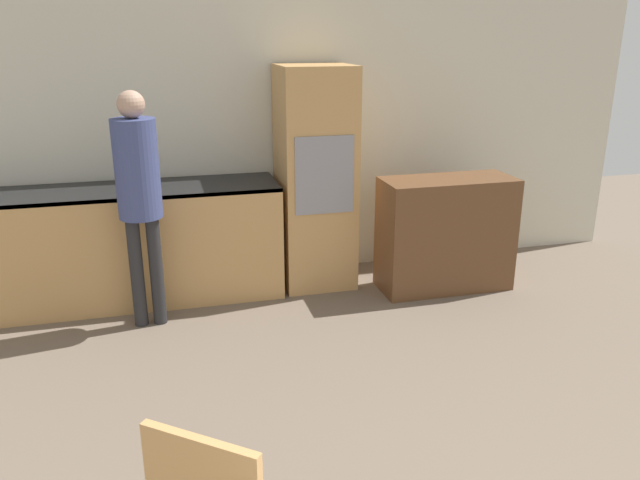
% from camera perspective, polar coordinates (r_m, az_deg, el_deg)
% --- Properties ---
extents(wall_back, '(6.95, 0.05, 2.60)m').
position_cam_1_polar(wall_back, '(5.22, -6.67, 10.51)').
color(wall_back, beige).
rests_on(wall_back, ground_plane).
extents(kitchen_counter, '(2.78, 0.60, 0.90)m').
position_cam_1_polar(kitchen_counter, '(5.04, -19.70, -0.52)').
color(kitchen_counter, tan).
rests_on(kitchen_counter, ground_plane).
extents(oven_unit, '(0.58, 0.59, 1.78)m').
position_cam_1_polar(oven_unit, '(5.06, -0.45, 5.65)').
color(oven_unit, tan).
rests_on(oven_unit, ground_plane).
extents(sideboard, '(1.06, 0.45, 0.92)m').
position_cam_1_polar(sideboard, '(5.15, 11.40, 0.55)').
color(sideboard, brown).
rests_on(sideboard, ground_plane).
extents(person_standing, '(0.30, 0.30, 1.66)m').
position_cam_1_polar(person_standing, '(4.40, -16.27, 4.94)').
color(person_standing, '#262628').
rests_on(person_standing, ground_plane).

